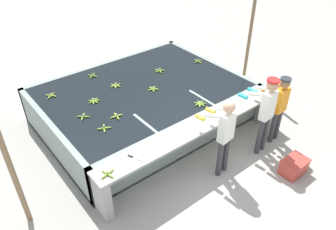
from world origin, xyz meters
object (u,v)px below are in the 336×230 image
object	(u,v)px
banana_bunch_floating_4	(51,96)
banana_bunch_floating_8	(200,104)
banana_bunch_floating_2	(116,85)
banana_bunch_floating_5	(104,128)
worker_1	(266,109)
banana_bunch_floating_0	(159,70)
banana_bunch_floating_10	(92,76)
knife_0	(134,157)
banana_bunch_floating_9	(83,117)
crate	(294,167)
banana_bunch_floating_1	(94,101)
banana_bunch_floating_6	(153,89)
worker_0	(224,131)
banana_bunch_floating_3	(198,61)
support_post_right	(251,30)
banana_bunch_ledge_0	(107,174)
banana_bunch_floating_7	(117,116)
support_post_left	(4,149)
worker_2	(279,104)

from	to	relation	value
banana_bunch_floating_4	banana_bunch_floating_8	world-z (taller)	same
banana_bunch_floating_2	banana_bunch_floating_5	world-z (taller)	same
worker_1	banana_bunch_floating_8	world-z (taller)	worker_1
banana_bunch_floating_0	banana_bunch_floating_10	distance (m)	1.68
worker_1	banana_bunch_floating_5	world-z (taller)	worker_1
banana_bunch_floating_0	knife_0	xyz separation A→B (m)	(-2.33, -2.31, -0.01)
banana_bunch_floating_9	crate	world-z (taller)	banana_bunch_floating_9
banana_bunch_floating_1	banana_bunch_floating_6	distance (m)	1.37
banana_bunch_floating_1	knife_0	bearing A→B (deg)	-99.19
worker_0	banana_bunch_floating_8	distance (m)	1.17
banana_bunch_floating_0	banana_bunch_floating_4	size ratio (longest dim) A/B	1.13
banana_bunch_floating_3	banana_bunch_floating_6	world-z (taller)	same
banana_bunch_floating_4	support_post_right	world-z (taller)	support_post_right
worker_0	support_post_right	xyz separation A→B (m)	(3.20, 2.13, 0.58)
worker_0	banana_bunch_ledge_0	bearing A→B (deg)	167.37
worker_0	banana_bunch_floating_2	size ratio (longest dim) A/B	6.01
banana_bunch_floating_0	banana_bunch_floating_5	world-z (taller)	same
knife_0	worker_0	bearing A→B (deg)	-18.92
worker_1	banana_bunch_floating_7	world-z (taller)	worker_1
banana_bunch_floating_8	support_post_left	world-z (taller)	support_post_left
banana_bunch_floating_4	crate	distance (m)	5.41
worker_1	worker_2	world-z (taller)	worker_1
banana_bunch_floating_8	support_post_left	distance (m)	3.91
banana_bunch_floating_2	banana_bunch_floating_10	size ratio (longest dim) A/B	1.11
banana_bunch_ledge_0	support_post_left	distance (m)	1.59
banana_bunch_floating_1	banana_bunch_floating_6	xyz separation A→B (m)	(1.32, -0.39, 0.00)
banana_bunch_floating_3	banana_bunch_floating_7	xyz separation A→B (m)	(-3.05, -0.84, 0.00)
banana_bunch_floating_9	knife_0	bearing A→B (deg)	-85.63
worker_0	worker_2	world-z (taller)	worker_0
banana_bunch_floating_2	banana_bunch_floating_8	xyz separation A→B (m)	(1.01, -1.82, -0.00)
worker_0	banana_bunch_floating_3	size ratio (longest dim) A/B	6.04
banana_bunch_floating_7	support_post_right	distance (m)	4.50
worker_0	banana_bunch_floating_5	distance (m)	2.30
worker_2	knife_0	size ratio (longest dim) A/B	4.78
banana_bunch_floating_7	banana_bunch_floating_3	bearing A→B (deg)	15.32
support_post_right	banana_bunch_ledge_0	bearing A→B (deg)	-163.22
banana_bunch_floating_1	banana_bunch_floating_9	xyz separation A→B (m)	(-0.46, -0.39, 0.00)
worker_0	worker_1	bearing A→B (deg)	-3.40
worker_0	support_post_right	size ratio (longest dim) A/B	0.53
banana_bunch_ledge_0	worker_0	bearing A→B (deg)	-12.63
banana_bunch_floating_10	banana_bunch_ledge_0	world-z (taller)	banana_bunch_ledge_0
banana_bunch_floating_3	banana_bunch_floating_4	bearing A→B (deg)	168.45
worker_1	banana_bunch_floating_7	bearing A→B (deg)	141.45
worker_0	banana_bunch_floating_4	xyz separation A→B (m)	(-1.96, 3.43, -0.10)
knife_0	crate	world-z (taller)	knife_0
banana_bunch_floating_3	banana_bunch_floating_4	size ratio (longest dim) A/B	1.14
crate	banana_bunch_floating_1	bearing A→B (deg)	124.29
support_post_right	banana_bunch_floating_4	bearing A→B (deg)	165.87
banana_bunch_floating_10	banana_bunch_ledge_0	bearing A→B (deg)	-114.03
crate	banana_bunch_floating_6	bearing A→B (deg)	109.32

